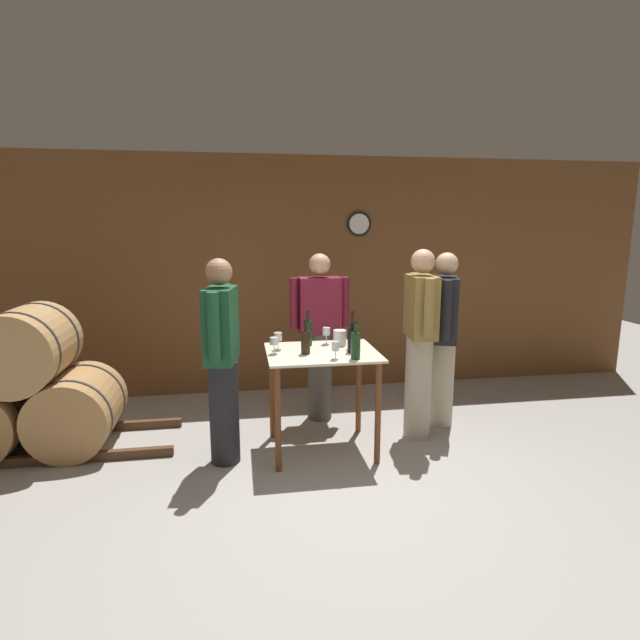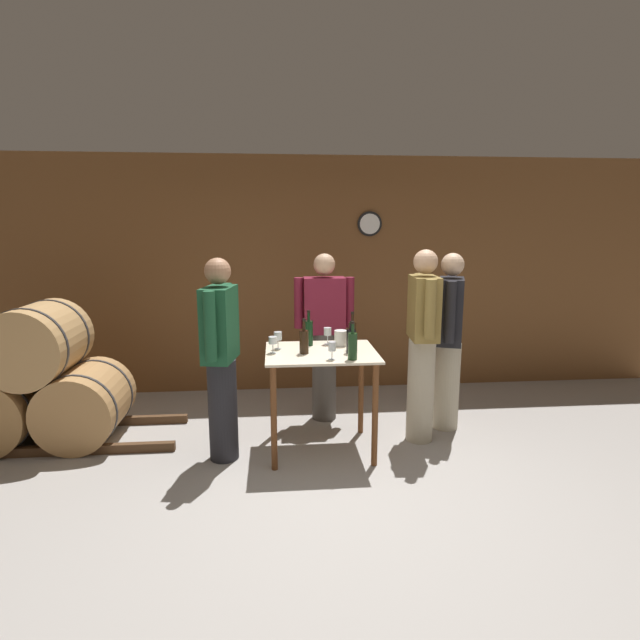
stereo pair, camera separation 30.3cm
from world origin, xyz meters
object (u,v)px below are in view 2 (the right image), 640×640
Objects in this scene: wine_bottle_far_right at (352,335)px; wine_glass_far_side at (328,332)px; wine_bottle_right at (351,341)px; person_host at (422,342)px; person_visitor_near_door at (324,333)px; wine_bottle_far_left at (304,341)px; wine_bottle_center at (353,345)px; person_visitor_bearded at (449,338)px; ice_bucket at (341,338)px; person_visitor_with_scarf at (221,356)px; wine_glass_near_right at (332,347)px; wine_glass_near_left at (273,341)px; wine_glass_near_center at (278,337)px; wine_bottle_left at (309,332)px.

wine_bottle_far_right is 2.12× the size of wine_glass_far_side.
wine_bottle_right is 0.16× the size of person_host.
wine_bottle_far_left is at bearing -107.50° from person_visitor_near_door.
wine_bottle_center is 1.22m from person_visitor_bearded.
wine_bottle_far_left is 0.43m from wine_bottle_center.
wine_bottle_right is 1.98× the size of ice_bucket.
wine_glass_far_side is 1.11× the size of ice_bucket.
wine_bottle_far_right is 1.12m from person_visitor_with_scarf.
person_visitor_near_door is (0.04, 0.99, -0.11)m from wine_glass_near_right.
wine_glass_near_center is (0.04, 0.14, 0.01)m from wine_glass_near_left.
wine_bottle_right reaches higher than wine_glass_near_center.
person_visitor_near_door is (0.19, 0.50, -0.12)m from wine_bottle_left.
person_visitor_near_door reaches higher than wine_bottle_far_left.
wine_glass_far_side reaches higher than wine_glass_near_left.
person_host is at bearing 9.78° from wine_bottle_far_left.
person_visitor_bearded is (1.39, 0.44, -0.10)m from wine_bottle_far_left.
wine_bottle_far_left is 0.17× the size of person_visitor_bearded.
person_visitor_bearded is (2.07, 0.47, -0.00)m from person_visitor_with_scarf.
person_host is 1.03× the size of person_visitor_with_scarf.
wine_bottle_far_left is at bearing 2.66° from person_visitor_with_scarf.
person_visitor_with_scarf reaches higher than person_visitor_near_door.
person_visitor_with_scarf reaches higher than wine_bottle_center.
person_visitor_bearded reaches higher than wine_bottle_far_right.
wine_glass_far_side is at bearing 28.56° from wine_glass_near_left.
wine_bottle_far_left is 1.93× the size of wine_glass_far_side.
wine_bottle_far_right reaches higher than ice_bucket.
wine_bottle_far_right is at bearing 57.40° from wine_glass_near_right.
person_visitor_bearded is at bearing 6.74° from wine_glass_far_side.
person_host is (1.27, 0.01, -0.08)m from wine_glass_near_center.
person_visitor_bearded reaches higher than wine_glass_near_center.
person_visitor_bearded is 1.20m from person_visitor_near_door.
wine_bottle_center is at bearing -34.09° from wine_glass_near_center.
wine_bottle_right is 0.26m from ice_bucket.
wine_bottle_far_left is at bearing -7.68° from wine_glass_near_left.
wine_bottle_left is 1.35m from person_visitor_bearded.
person_host reaches higher than person_visitor_near_door.
wine_glass_near_center is 0.09× the size of person_visitor_bearded.
person_visitor_bearded reaches higher than wine_glass_near_right.
wine_bottle_far_right is 0.69m from person_visitor_near_door.
wine_bottle_right reaches higher than wine_glass_near_right.
ice_bucket is (0.13, 0.45, -0.03)m from wine_glass_near_right.
wine_bottle_far_left is at bearing 148.68° from wine_bottle_center.
ice_bucket is at bearing 175.62° from person_host.
person_visitor_near_door reaches higher than wine_bottle_left.
wine_bottle_far_left reaches higher than wine_glass_near_center.
person_visitor_bearded is (1.60, 0.27, -0.11)m from wine_glass_near_center.
wine_glass_near_left is 0.44m from person_visitor_with_scarf.
wine_glass_near_left is 1.02× the size of ice_bucket.
person_visitor_bearded is 1.01× the size of person_visitor_near_door.
wine_glass_far_side is at bearing 87.93° from wine_glass_near_right.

